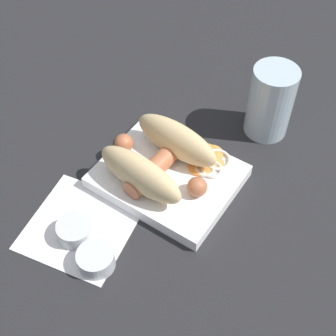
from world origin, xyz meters
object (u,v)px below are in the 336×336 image
at_px(bread_roll, 159,157).
at_px(sausage, 159,164).
at_px(food_tray, 168,177).
at_px(drink_glass, 271,102).
at_px(condiment_cup_near, 75,231).
at_px(condiment_cup_far, 98,261).

distance_m(bread_roll, sausage, 0.02).
bearing_deg(food_tray, drink_glass, 68.31).
height_order(condiment_cup_near, drink_glass, drink_glass).
height_order(sausage, condiment_cup_far, sausage).
bearing_deg(bread_roll, drink_glass, 65.05).
xyz_separation_m(bread_roll, condiment_cup_far, (0.02, -0.17, -0.04)).
relative_size(food_tray, bread_roll, 1.31).
bearing_deg(food_tray, condiment_cup_near, -108.81).
bearing_deg(bread_roll, sausage, -39.12).
bearing_deg(condiment_cup_near, bread_roll, 75.71).
height_order(sausage, drink_glass, drink_glass).
relative_size(bread_roll, drink_glass, 1.25).
height_order(food_tray, sausage, sausage).
bearing_deg(bread_roll, condiment_cup_near, -104.29).
xyz_separation_m(food_tray, sausage, (-0.01, -0.00, 0.03)).
height_order(condiment_cup_near, condiment_cup_far, same).
height_order(food_tray, condiment_cup_near, condiment_cup_near).
height_order(bread_roll, condiment_cup_far, bread_roll).
distance_m(condiment_cup_far, drink_glass, 0.37).
bearing_deg(drink_glass, condiment_cup_far, -101.20).
bearing_deg(condiment_cup_far, condiment_cup_near, 161.19).
relative_size(sausage, condiment_cup_near, 3.34).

